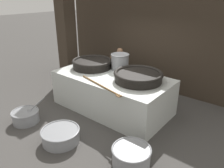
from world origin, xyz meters
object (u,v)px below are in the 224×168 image
object	(u,v)px
stock_pot	(120,61)
giant_wok_near	(92,63)
giant_wok_far	(138,76)
prep_bowl_meat	(61,135)
cook	(119,68)
prep_bowl_extra	(131,156)
prep_bowl_vegetables	(26,116)

from	to	relation	value
stock_pot	giant_wok_near	bearing A→B (deg)	-152.13
giant_wok_far	prep_bowl_meat	bearing A→B (deg)	-108.52
cook	prep_bowl_extra	bearing A→B (deg)	130.95
giant_wok_near	prep_bowl_meat	bearing A→B (deg)	-64.93
stock_pot	cook	world-z (taller)	stock_pot
giant_wok_near	cook	distance (m)	1.13
giant_wok_near	prep_bowl_vegetables	xyz separation A→B (m)	(-0.38, -2.16, -0.98)
giant_wok_far	prep_bowl_extra	size ratio (longest dim) A/B	1.63
stock_pot	cook	distance (m)	0.94
prep_bowl_meat	giant_wok_near	bearing A→B (deg)	115.07
giant_wok_near	prep_bowl_meat	distance (m)	2.52
giant_wok_far	prep_bowl_vegetables	size ratio (longest dim) A/B	1.47
stock_pot	prep_bowl_vegetables	distance (m)	2.99
stock_pot	prep_bowl_vegetables	xyz separation A→B (m)	(-1.13, -2.55, -1.08)
stock_pot	prep_bowl_extra	size ratio (longest dim) A/B	0.70
giant_wok_near	cook	world-z (taller)	cook
giant_wok_near	stock_pot	distance (m)	0.86
giant_wok_near	stock_pot	bearing A→B (deg)	27.87
cook	prep_bowl_vegetables	distance (m)	3.32
giant_wok_far	cook	xyz separation A→B (m)	(-1.42, 1.08, -0.36)
prep_bowl_meat	prep_bowl_extra	size ratio (longest dim) A/B	1.12
giant_wok_near	prep_bowl_extra	xyz separation A→B (m)	(2.63, -1.69, -0.95)
cook	prep_bowl_extra	world-z (taller)	cook
giant_wok_near	prep_bowl_meat	size ratio (longest dim) A/B	1.39
prep_bowl_vegetables	cook	bearing A→B (deg)	78.86
prep_bowl_vegetables	prep_bowl_extra	size ratio (longest dim) A/B	1.11
cook	prep_bowl_meat	size ratio (longest dim) A/B	1.68
giant_wok_near	giant_wok_far	xyz separation A→B (m)	(1.68, -0.04, -0.00)
prep_bowl_meat	prep_bowl_extra	bearing A→B (deg)	14.01
giant_wok_far	stock_pot	distance (m)	1.03
stock_pot	prep_bowl_meat	world-z (taller)	stock_pot
giant_wok_near	giant_wok_far	distance (m)	1.68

